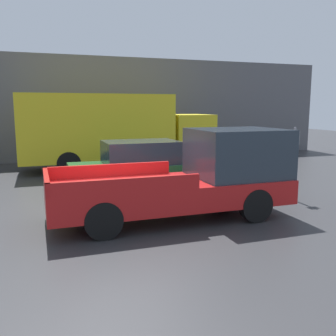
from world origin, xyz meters
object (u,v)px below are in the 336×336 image
(delivery_truck, at_px, (113,129))
(parking_sign, at_px, (293,159))
(car, at_px, (138,166))
(pickup_truck, at_px, (196,176))

(delivery_truck, distance_m, parking_sign, 8.19)
(car, relative_size, delivery_truck, 0.51)
(pickup_truck, bearing_deg, car, 100.24)
(pickup_truck, height_order, parking_sign, pickup_truck)
(parking_sign, bearing_deg, car, 144.89)
(car, xyz_separation_m, delivery_truck, (0.06, 4.53, 0.92))
(delivery_truck, relative_size, parking_sign, 3.95)
(pickup_truck, distance_m, car, 3.33)
(pickup_truck, height_order, car, pickup_truck)
(pickup_truck, bearing_deg, delivery_truck, 93.88)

